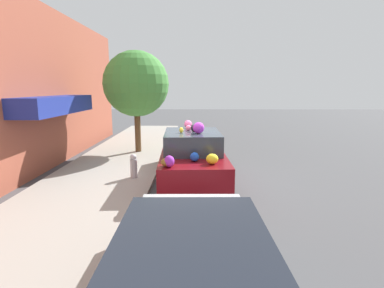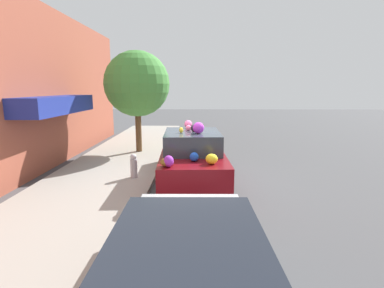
% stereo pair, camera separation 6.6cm
% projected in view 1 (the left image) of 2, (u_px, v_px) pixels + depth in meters
% --- Properties ---
extents(ground_plane, '(60.00, 60.00, 0.00)m').
position_uv_depth(ground_plane, '(192.00, 182.00, 8.80)').
color(ground_plane, '#4C4C4F').
extents(sidewalk_curb, '(24.00, 3.20, 0.14)m').
position_uv_depth(sidewalk_curb, '(101.00, 179.00, 8.81)').
color(sidewalk_curb, '#9E998E').
rests_on(sidewalk_curb, ground).
extents(building_facade, '(18.00, 1.20, 5.40)m').
position_uv_depth(building_facade, '(18.00, 90.00, 8.43)').
color(building_facade, '#9E4C38').
rests_on(building_facade, ground).
extents(street_tree, '(2.58, 2.58, 4.02)m').
position_uv_depth(street_tree, '(136.00, 84.00, 11.81)').
color(street_tree, brown).
rests_on(street_tree, sidewalk_curb).
extents(fire_hydrant, '(0.20, 0.20, 0.70)m').
position_uv_depth(fire_hydrant, '(134.00, 166.00, 8.66)').
color(fire_hydrant, '#B2B2B7').
rests_on(fire_hydrant, sidewalk_curb).
extents(art_car, '(4.41, 1.93, 1.81)m').
position_uv_depth(art_car, '(192.00, 156.00, 8.61)').
color(art_car, maroon).
rests_on(art_car, ground).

